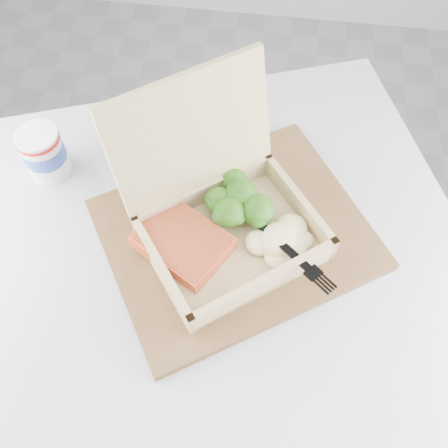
# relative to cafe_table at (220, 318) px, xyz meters

# --- Properties ---
(cafe_table) EXTENTS (0.94, 0.94, 0.70)m
(cafe_table) POSITION_rel_cafe_table_xyz_m (0.00, 0.00, 0.00)
(cafe_table) COLOR black
(cafe_table) RESTS_ON floor
(serving_tray) EXTENTS (0.46, 0.43, 0.02)m
(serving_tray) POSITION_rel_cafe_table_xyz_m (0.02, 0.06, 0.19)
(serving_tray) COLOR brown
(serving_tray) RESTS_ON cafe_table
(takeout_container) EXTENTS (0.31, 0.31, 0.21)m
(takeout_container) POSITION_rel_cafe_table_xyz_m (-0.01, 0.06, 0.25)
(takeout_container) COLOR tan
(takeout_container) RESTS_ON serving_tray
(salmon_fillet) EXTENTS (0.15, 0.14, 0.02)m
(salmon_fillet) POSITION_rel_cafe_table_xyz_m (-0.05, 0.02, 0.22)
(salmon_fillet) COLOR #E0522B
(salmon_fillet) RESTS_ON takeout_container
(broccoli_pile) EXTENTS (0.11, 0.11, 0.04)m
(broccoli_pile) POSITION_rel_cafe_table_xyz_m (0.02, 0.09, 0.23)
(broccoli_pile) COLOR #3C7F1C
(broccoli_pile) RESTS_ON takeout_container
(mashed_potatoes) EXTENTS (0.09, 0.08, 0.03)m
(mashed_potatoes) POSITION_rel_cafe_table_xyz_m (0.08, 0.04, 0.22)
(mashed_potatoes) COLOR #FAE7A2
(mashed_potatoes) RESTS_ON takeout_container
(plastic_fork) EXTENTS (0.12, 0.11, 0.01)m
(plastic_fork) POSITION_rel_cafe_table_xyz_m (0.06, 0.04, 0.23)
(plastic_fork) COLOR black
(plastic_fork) RESTS_ON mashed_potatoes
(paper_cup) EXTENTS (0.06, 0.06, 0.08)m
(paper_cup) POSITION_rel_cafe_table_xyz_m (-0.29, 0.14, 0.22)
(paper_cup) COLOR white
(paper_cup) RESTS_ON cafe_table
(receipt) EXTENTS (0.09, 0.14, 0.00)m
(receipt) POSITION_rel_cafe_table_xyz_m (-0.01, 0.26, 0.18)
(receipt) COLOR silver
(receipt) RESTS_ON cafe_table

